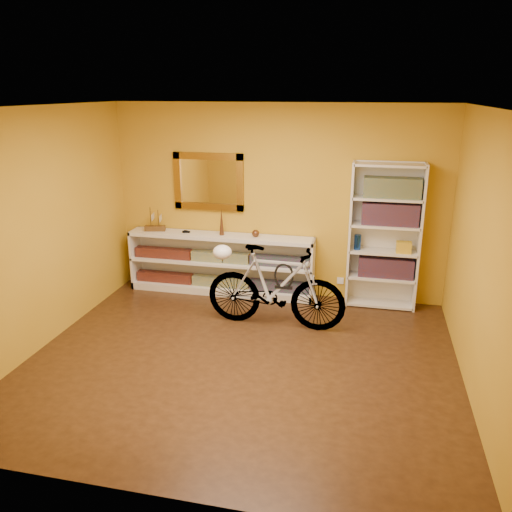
% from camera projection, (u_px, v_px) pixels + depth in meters
% --- Properties ---
extents(floor, '(4.50, 4.00, 0.01)m').
position_uv_depth(floor, '(242.00, 361.00, 5.50)').
color(floor, black).
rests_on(floor, ground).
extents(ceiling, '(4.50, 4.00, 0.01)m').
position_uv_depth(ceiling, '(239.00, 107.00, 4.69)').
color(ceiling, silver).
rests_on(ceiling, ground).
extents(back_wall, '(4.50, 0.01, 2.60)m').
position_uv_depth(back_wall, '(277.00, 202.00, 6.96)').
color(back_wall, '#BD8D1C').
rests_on(back_wall, ground).
extents(left_wall, '(0.01, 4.00, 2.60)m').
position_uv_depth(left_wall, '(38.00, 231.00, 5.57)').
color(left_wall, '#BD8D1C').
rests_on(left_wall, ground).
extents(right_wall, '(0.01, 4.00, 2.60)m').
position_uv_depth(right_wall, '(484.00, 259.00, 4.63)').
color(right_wall, '#BD8D1C').
rests_on(right_wall, ground).
extents(gilt_mirror, '(0.98, 0.06, 0.78)m').
position_uv_depth(gilt_mirror, '(209.00, 182.00, 7.04)').
color(gilt_mirror, brown).
rests_on(gilt_mirror, back_wall).
extents(wall_socket, '(0.09, 0.02, 0.09)m').
position_uv_depth(wall_socket, '(340.00, 281.00, 7.07)').
color(wall_socket, silver).
rests_on(wall_socket, back_wall).
extents(console_unit, '(2.60, 0.35, 0.85)m').
position_uv_depth(console_unit, '(221.00, 264.00, 7.21)').
color(console_unit, silver).
rests_on(console_unit, floor).
extents(cd_row_lower, '(2.50, 0.13, 0.14)m').
position_uv_depth(cd_row_lower, '(221.00, 282.00, 7.27)').
color(cd_row_lower, black).
rests_on(cd_row_lower, console_unit).
extents(cd_row_upper, '(2.50, 0.13, 0.14)m').
position_uv_depth(cd_row_upper, '(220.00, 257.00, 7.15)').
color(cd_row_upper, navy).
rests_on(cd_row_upper, console_unit).
extents(model_ship, '(0.30, 0.17, 0.34)m').
position_uv_depth(model_ship, '(154.00, 219.00, 7.22)').
color(model_ship, '#462D13').
rests_on(model_ship, console_unit).
extents(toy_car, '(0.00, 0.00, 0.00)m').
position_uv_depth(toy_car, '(186.00, 233.00, 7.18)').
color(toy_car, black).
rests_on(toy_car, console_unit).
extents(bronze_ornament, '(0.06, 0.06, 0.38)m').
position_uv_depth(bronze_ornament, '(222.00, 222.00, 7.01)').
color(bronze_ornament, '#4E2D1B').
rests_on(bronze_ornament, console_unit).
extents(decorative_orb, '(0.10, 0.10, 0.10)m').
position_uv_depth(decorative_orb, '(256.00, 233.00, 6.96)').
color(decorative_orb, '#4E2D1B').
rests_on(decorative_orb, console_unit).
extents(bookcase, '(0.90, 0.30, 1.90)m').
position_uv_depth(bookcase, '(384.00, 237.00, 6.61)').
color(bookcase, silver).
rests_on(bookcase, floor).
extents(book_row_a, '(0.70, 0.22, 0.26)m').
position_uv_depth(book_row_a, '(386.00, 267.00, 6.73)').
color(book_row_a, maroon).
rests_on(book_row_a, bookcase).
extents(book_row_b, '(0.70, 0.22, 0.28)m').
position_uv_depth(book_row_b, '(390.00, 214.00, 6.51)').
color(book_row_b, maroon).
rests_on(book_row_b, bookcase).
extents(book_row_c, '(0.70, 0.22, 0.25)m').
position_uv_depth(book_row_c, '(392.00, 188.00, 6.40)').
color(book_row_c, '#1C5063').
rests_on(book_row_c, bookcase).
extents(travel_mug, '(0.09, 0.09, 0.20)m').
position_uv_depth(travel_mug, '(357.00, 242.00, 6.69)').
color(travel_mug, navy).
rests_on(travel_mug, bookcase).
extents(red_tin, '(0.15, 0.15, 0.17)m').
position_uv_depth(red_tin, '(372.00, 189.00, 6.50)').
color(red_tin, maroon).
rests_on(red_tin, bookcase).
extents(yellow_bag, '(0.19, 0.13, 0.14)m').
position_uv_depth(yellow_bag, '(404.00, 247.00, 6.56)').
color(yellow_bag, gold).
rests_on(yellow_bag, bookcase).
extents(bicycle, '(0.51, 1.74, 1.01)m').
position_uv_depth(bicycle, '(275.00, 287.00, 6.15)').
color(bicycle, silver).
rests_on(bicycle, floor).
extents(helmet, '(0.23, 0.22, 0.17)m').
position_uv_depth(helmet, '(222.00, 252.00, 6.19)').
color(helmet, white).
rests_on(helmet, bicycle).
extents(u_lock, '(0.24, 0.03, 0.24)m').
position_uv_depth(u_lock, '(284.00, 276.00, 6.08)').
color(u_lock, black).
rests_on(u_lock, bicycle).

